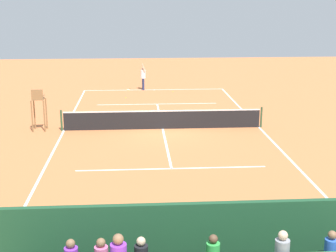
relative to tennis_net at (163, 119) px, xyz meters
name	(u,v)px	position (x,y,z in m)	size (l,w,h in m)	color
ground_plane	(163,129)	(0.00, 0.00, -0.50)	(60.00, 60.00, 0.00)	#D17542
court_line_markings	(163,129)	(0.00, -0.04, -0.50)	(10.10, 22.20, 0.01)	white
tennis_net	(163,119)	(0.00, 0.00, 0.00)	(10.30, 0.10, 1.07)	black
backdrop_wall	(197,243)	(0.00, 14.00, 0.50)	(18.00, 0.16, 2.00)	#1E4C2D
umpire_chair	(38,105)	(6.20, -0.08, 0.81)	(0.67, 0.67, 2.14)	olive
courtside_bench	(286,242)	(-2.35, 13.27, 0.06)	(1.80, 0.40, 0.93)	#9E754C
tennis_player	(143,76)	(0.78, -11.03, 0.51)	(0.40, 0.55, 1.93)	navy
tennis_racket	(129,89)	(1.85, -11.16, -0.49)	(0.38, 0.59, 0.03)	black
tennis_ball_near	(173,91)	(-1.31, -10.06, -0.47)	(0.07, 0.07, 0.07)	#CCDB33
tennis_ball_far	(126,98)	(2.00, -8.05, -0.47)	(0.07, 0.07, 0.07)	#CCDB33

